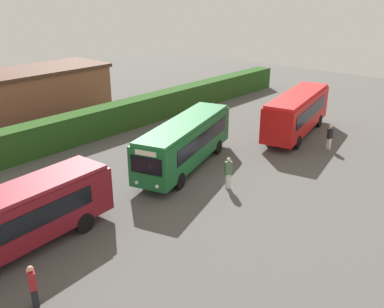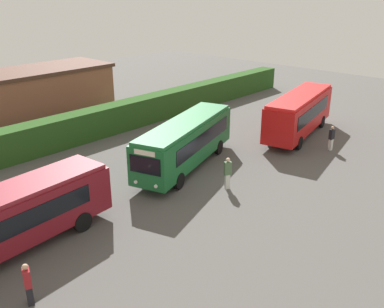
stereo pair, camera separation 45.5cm
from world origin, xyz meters
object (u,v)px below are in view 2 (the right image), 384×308
at_px(bus_green, 186,141).
at_px(person_left, 28,283).
at_px(bus_maroon, 9,217).
at_px(person_far, 331,137).
at_px(bus_red, 299,112).
at_px(person_center, 25,195).
at_px(person_right, 228,172).

relative_size(bus_green, person_left, 5.76).
bearing_deg(bus_maroon, person_far, -16.85).
xyz_separation_m(bus_red, person_far, (-1.35, -3.44, -0.95)).
height_order(bus_red, person_left, bus_red).
distance_m(bus_maroon, person_far, 22.09).
bearing_deg(bus_maroon, person_left, -112.21).
distance_m(bus_green, person_left, 14.23).
relative_size(bus_green, person_center, 6.29).
bearing_deg(person_far, bus_maroon, 86.96).
xyz_separation_m(bus_green, person_far, (9.35, -5.66, -0.84)).
height_order(person_center, person_right, person_right).
height_order(person_left, person_center, person_left).
distance_m(person_left, person_center, 7.77).
bearing_deg(person_left, bus_red, 27.35).
bearing_deg(person_center, bus_green, -178.64).
distance_m(bus_green, person_center, 10.26).
bearing_deg(bus_red, person_far, -122.68).
relative_size(bus_maroon, person_center, 6.09).
relative_size(person_right, person_far, 1.07).
distance_m(bus_green, bus_red, 10.93).
relative_size(bus_green, person_far, 5.65).
height_order(bus_green, person_left, bus_green).
distance_m(bus_green, person_far, 10.96).
distance_m(bus_maroon, bus_red, 22.94).
xyz_separation_m(person_left, person_far, (22.77, -1.02, 0.03)).
bearing_deg(bus_maroon, bus_red, -7.68).
bearing_deg(bus_green, bus_maroon, -13.01).
bearing_deg(person_left, bus_maroon, 93.71).
distance_m(bus_red, person_right, 11.58).
bearing_deg(person_center, person_right, 160.03).
relative_size(bus_maroon, person_left, 5.58).
relative_size(person_left, person_center, 1.09).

